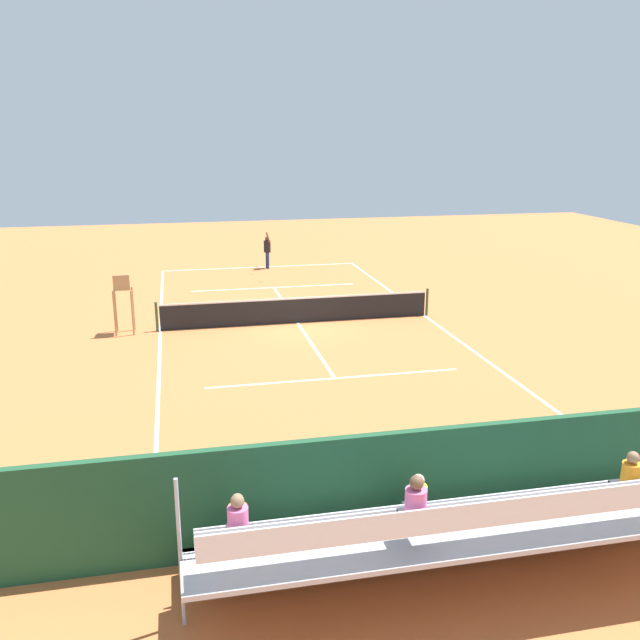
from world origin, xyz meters
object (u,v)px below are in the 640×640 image
tennis_player (267,249)px  tennis_ball_near (252,273)px  umpire_chair (123,297)px  tennis_net (297,310)px  courtside_bench (501,474)px  tennis_racket (254,268)px  bleacher_stand (464,527)px  equipment_bag (398,507)px  tennis_ball_far (261,281)px

tennis_player → tennis_ball_near: 1.91m
umpire_chair → tennis_player: 12.53m
tennis_net → courtside_bench: tennis_net is taller
courtside_bench → tennis_racket: size_ratio=3.46×
bleacher_stand → equipment_bag: 2.11m
equipment_bag → tennis_ball_far: bearing=-90.3°
courtside_bench → tennis_player: (1.21, -23.88, 0.46)m
courtside_bench → equipment_bag: (2.10, 0.13, -0.38)m
tennis_player → tennis_ball_far: 3.48m
bleacher_stand → tennis_ball_near: size_ratio=137.27×
tennis_ball_near → tennis_racket: bearing=-100.0°
tennis_player → equipment_bag: bearing=87.9°
courtside_bench → tennis_ball_near: size_ratio=27.27×
umpire_chair → tennis_racket: umpire_chair is taller
umpire_chair → equipment_bag: size_ratio=2.38×
equipment_bag → tennis_ball_far: size_ratio=13.64×
courtside_bench → tennis_ball_far: size_ratio=27.27×
tennis_player → tennis_ball_near: tennis_player is taller
equipment_bag → tennis_player: 24.04m
tennis_net → tennis_player: 10.63m
bleacher_stand → tennis_ball_far: size_ratio=137.27×
tennis_ball_far → tennis_ball_near: bearing=-83.7°
tennis_net → tennis_player: (-0.35, -10.61, 0.51)m
tennis_net → tennis_ball_near: bearing=-86.1°
tennis_racket → tennis_ball_near: (0.27, 1.56, 0.02)m
tennis_ball_near → umpire_chair: bearing=59.3°
equipment_bag → tennis_racket: size_ratio=1.73×
tennis_net → tennis_player: tennis_player is taller
tennis_ball_near → bleacher_stand: bearing=91.2°
tennis_net → equipment_bag: size_ratio=11.44×
tennis_player → tennis_ball_near: size_ratio=29.18×
tennis_ball_near → tennis_ball_far: (-0.21, 1.94, 0.00)m
bleacher_stand → tennis_racket: bearing=-89.5°
tennis_player → tennis_ball_far: (0.77, 3.25, -0.98)m
umpire_chair → tennis_player: (-6.55, -10.68, -0.30)m
tennis_net → tennis_ball_far: size_ratio=156.06×
tennis_net → tennis_ball_far: (0.42, -7.36, -0.47)m
tennis_player → umpire_chair: bearing=58.5°
bleacher_stand → equipment_bag: (0.42, -1.94, -0.73)m
bleacher_stand → tennis_player: 25.96m
tennis_racket → tennis_ball_far: size_ratio=7.87×
courtside_bench → tennis_ball_near: (2.19, -22.57, -0.53)m
bleacher_stand → courtside_bench: size_ratio=5.03×
umpire_chair → tennis_player: bearing=-121.5°
tennis_player → tennis_ball_near: (0.98, 1.31, -0.98)m
equipment_bag → tennis_ball_far: 20.76m
tennis_racket → tennis_net: bearing=91.9°
tennis_net → umpire_chair: umpire_chair is taller
tennis_net → bleacher_stand: 15.35m
tennis_racket → tennis_ball_far: 3.51m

